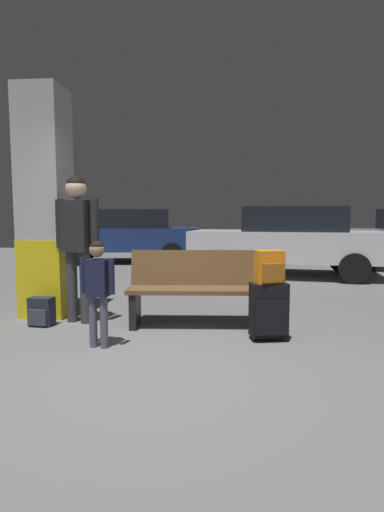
# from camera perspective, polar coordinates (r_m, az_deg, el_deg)

# --- Properties ---
(ground_plane) EXTENTS (18.00, 18.00, 0.10)m
(ground_plane) POSITION_cam_1_polar(r_m,az_deg,el_deg) (7.26, 0.59, -5.01)
(ground_plane) COLOR slate
(structural_pillar) EXTENTS (0.57, 0.57, 2.92)m
(structural_pillar) POSITION_cam_1_polar(r_m,az_deg,el_deg) (5.49, -20.35, 6.96)
(structural_pillar) COLOR yellow
(structural_pillar) RESTS_ON ground_plane
(bench) EXTENTS (1.63, 0.62, 0.89)m
(bench) POSITION_cam_1_polar(r_m,az_deg,el_deg) (4.71, 0.62, -4.71)
(bench) COLOR brown
(bench) RESTS_ON ground_plane
(suitcase) EXTENTS (0.41, 0.29, 0.60)m
(suitcase) POSITION_cam_1_polar(r_m,az_deg,el_deg) (4.24, 10.99, -7.65)
(suitcase) COLOR black
(suitcase) RESTS_ON ground_plane
(backpack_bright) EXTENTS (0.31, 0.25, 0.34)m
(backpack_bright) POSITION_cam_1_polar(r_m,az_deg,el_deg) (4.16, 11.12, -1.60)
(backpack_bright) COLOR orange
(backpack_bright) RESTS_ON suitcase
(child) EXTENTS (0.36, 0.23, 1.06)m
(child) POSITION_cam_1_polar(r_m,az_deg,el_deg) (3.98, -13.43, -3.70)
(child) COLOR #4C5160
(child) RESTS_ON ground_plane
(adult) EXTENTS (0.59, 0.30, 1.78)m
(adult) POSITION_cam_1_polar(r_m,az_deg,el_deg) (4.97, -16.20, 3.21)
(adult) COLOR #38383D
(adult) RESTS_ON ground_plane
(backpack_dark_floor) EXTENTS (0.30, 0.22, 0.34)m
(backpack_dark_floor) POSITION_cam_1_polar(r_m,az_deg,el_deg) (5.07, -20.86, -7.53)
(backpack_dark_floor) COLOR #1E232D
(backpack_dark_floor) RESTS_ON ground_plane
(parked_car_far) EXTENTS (4.29, 2.23, 1.51)m
(parked_car_far) POSITION_cam_1_polar(r_m,az_deg,el_deg) (11.54, -9.18, 3.11)
(parked_car_far) COLOR navy
(parked_car_far) RESTS_ON ground_plane
(parked_car_near) EXTENTS (4.29, 2.24, 1.51)m
(parked_car_near) POSITION_cam_1_polar(r_m,az_deg,el_deg) (8.94, 13.58, 2.34)
(parked_car_near) COLOR silver
(parked_car_near) RESTS_ON ground_plane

